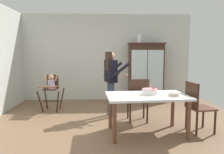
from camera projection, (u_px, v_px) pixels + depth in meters
ground_plane at (109, 127)px, 4.36m from camera, size 6.24×6.24×0.00m
wall_back at (106, 58)px, 6.81m from camera, size 5.32×0.06×2.70m
china_cabinet at (146, 72)px, 6.66m from camera, size 1.11×0.48×1.80m
ceramic_vase at (139, 39)px, 6.53m from camera, size 0.13×0.13×0.27m
high_chair_with_toddler at (51, 86)px, 5.54m from camera, size 0.61×0.71×0.95m
adult_person at (111, 76)px, 5.03m from camera, size 0.62×0.61×1.53m
dining_table at (147, 100)px, 3.94m from camera, size 1.53×0.98×0.74m
birthday_cake at (150, 92)px, 3.97m from camera, size 0.28×0.28×0.19m
serving_bowl at (174, 95)px, 3.82m from camera, size 0.18×0.18×0.05m
dining_chair_far_side at (138, 97)px, 4.61m from camera, size 0.45×0.45×0.96m
dining_chair_right_end at (196, 103)px, 4.05m from camera, size 0.49×0.49×0.96m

